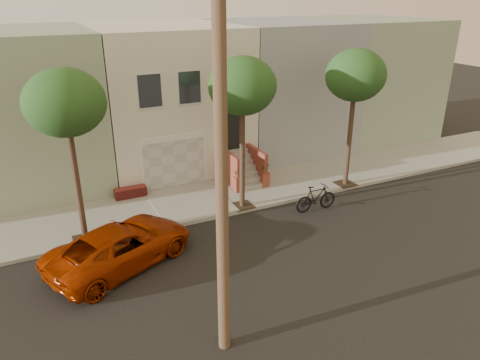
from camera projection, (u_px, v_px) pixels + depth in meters
name	position (u px, v px, depth m)	size (l,w,h in m)	color
ground	(265.00, 259.00, 15.81)	(90.00, 90.00, 0.00)	black
sidewalk	(208.00, 199.00, 20.22)	(40.00, 3.70, 0.15)	gray
house_row	(164.00, 95.00, 23.69)	(33.10, 11.70, 7.00)	#C0B3A4
tree_left	(65.00, 104.00, 14.80)	(2.70, 2.57, 6.30)	#2D2116
tree_mid	(242.00, 87.00, 17.41)	(2.70, 2.57, 6.30)	#2D2116
tree_right	(356.00, 76.00, 19.62)	(2.70, 2.57, 6.30)	#2D2116
pickup_truck	(121.00, 246.00, 15.26)	(2.37, 5.14, 1.43)	#902200
motorcycle	(316.00, 198.00, 19.11)	(0.54, 1.92, 1.16)	black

